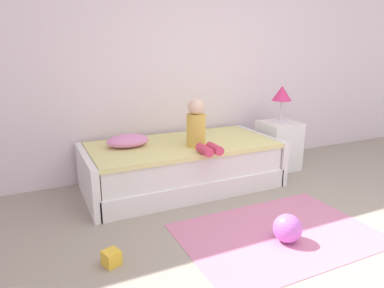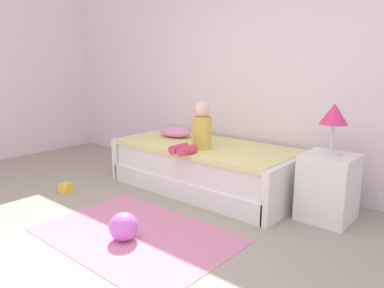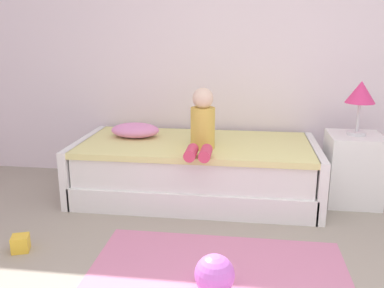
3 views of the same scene
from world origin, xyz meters
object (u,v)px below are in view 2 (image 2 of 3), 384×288
(bed, at_px, (206,167))
(toy_block, at_px, (66,188))
(pillow, at_px, (175,132))
(child_figure, at_px, (199,130))
(toy_ball, at_px, (124,227))
(table_lamp, at_px, (334,117))
(nightstand, at_px, (328,187))

(bed, distance_m, toy_block, 1.56)
(pillow, height_order, toy_block, pillow)
(child_figure, xyz_separation_m, toy_ball, (0.21, -1.19, -0.59))
(pillow, relative_size, toy_block, 4.01)
(table_lamp, relative_size, toy_block, 4.10)
(table_lamp, relative_size, toy_ball, 1.96)
(bed, distance_m, table_lamp, 1.52)
(nightstand, bearing_deg, table_lamp, 180.00)
(bed, height_order, nightstand, nightstand)
(pillow, bearing_deg, toy_block, -111.25)
(bed, relative_size, nightstand, 3.52)
(toy_ball, height_order, toy_block, toy_ball)
(child_figure, bearing_deg, table_lamp, 12.02)
(pillow, bearing_deg, table_lamp, -1.73)
(pillow, height_order, toy_ball, pillow)
(child_figure, relative_size, toy_ball, 2.22)
(toy_block, bearing_deg, child_figure, 38.67)
(bed, relative_size, child_figure, 4.14)
(pillow, bearing_deg, toy_ball, -60.57)
(table_lamp, relative_size, pillow, 1.02)
(child_figure, height_order, pillow, child_figure)
(bed, distance_m, pillow, 0.66)
(nightstand, relative_size, table_lamp, 1.33)
(pillow, bearing_deg, child_figure, -26.79)
(pillow, distance_m, toy_ball, 1.80)
(nightstand, relative_size, child_figure, 1.18)
(child_figure, distance_m, toy_block, 1.59)
(nightstand, relative_size, pillow, 1.36)
(pillow, xyz_separation_m, toy_block, (-0.48, -1.23, -0.51))
(nightstand, xyz_separation_m, table_lamp, (-0.00, 0.00, 0.64))
(table_lamp, bearing_deg, bed, -178.21)
(nightstand, bearing_deg, toy_ball, -126.10)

